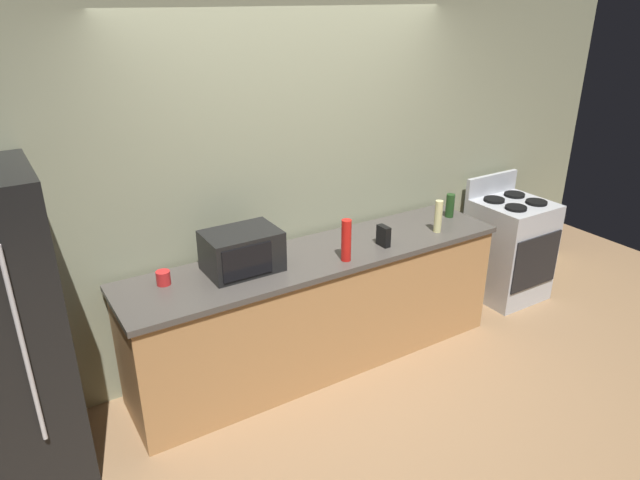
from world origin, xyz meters
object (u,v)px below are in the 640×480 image
object	(u,v)px
bottle_wine	(450,206)
bottle_hot_sauce	(346,240)
microwave	(242,251)
cordless_phone	(383,236)
stove_range	(508,248)
bottle_vinegar	(438,216)
mug_red	(163,278)

from	to	relation	value
bottle_wine	bottle_hot_sauce	xyz separation A→B (m)	(-1.18, -0.24, 0.05)
microwave	cordless_phone	distance (m)	1.04
microwave	bottle_wine	distance (m)	1.84
cordless_phone	bottle_wine	size ratio (longest dim) A/B	0.78
stove_range	bottle_wine	world-z (taller)	bottle_wine
bottle_vinegar	bottle_hot_sauce	bearing A→B (deg)	-176.71
microwave	cordless_phone	size ratio (longest dim) A/B	3.20
cordless_phone	bottle_vinegar	distance (m)	0.51
microwave	mug_red	bearing A→B (deg)	171.80
cordless_phone	mug_red	xyz separation A→B (m)	(-1.53, 0.25, -0.03)
bottle_hot_sauce	mug_red	distance (m)	1.21
microwave	cordless_phone	xyz separation A→B (m)	(1.02, -0.18, -0.06)
stove_range	microwave	distance (m)	2.63
bottle_vinegar	mug_red	distance (m)	2.06
bottle_hot_sauce	cordless_phone	bearing A→B (deg)	9.42
cordless_phone	bottle_hot_sauce	world-z (taller)	bottle_hot_sauce
bottle_vinegar	mug_red	bearing A→B (deg)	172.73
microwave	bottle_vinegar	size ratio (longest dim) A/B	1.92
cordless_phone	bottle_wine	xyz separation A→B (m)	(0.81, 0.18, 0.02)
bottle_vinegar	bottle_hot_sauce	world-z (taller)	bottle_hot_sauce
bottle_wine	mug_red	distance (m)	2.34
bottle_vinegar	stove_range	bearing A→B (deg)	7.67
stove_range	bottle_hot_sauce	bearing A→B (deg)	-174.33
bottle_vinegar	mug_red	size ratio (longest dim) A/B	2.79
microwave	bottle_hot_sauce	bearing A→B (deg)	-19.85
stove_range	cordless_phone	size ratio (longest dim) A/B	7.20
stove_range	bottle_wine	size ratio (longest dim) A/B	5.65
cordless_phone	bottle_wine	world-z (taller)	bottle_wine
bottle_wine	bottle_hot_sauce	bearing A→B (deg)	-168.58
microwave	bottle_hot_sauce	size ratio (longest dim) A/B	1.63
microwave	bottle_hot_sauce	world-z (taller)	bottle_hot_sauce
bottle_wine	mug_red	xyz separation A→B (m)	(-2.34, 0.07, -0.05)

